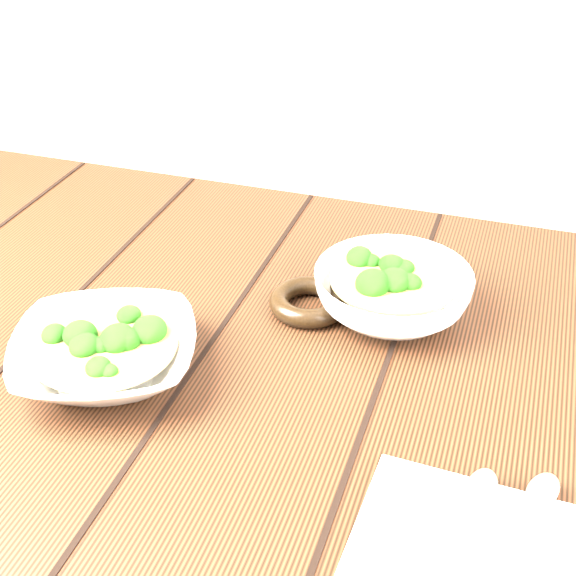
{
  "coord_description": "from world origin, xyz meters",
  "views": [
    {
      "loc": [
        0.29,
        -0.68,
        1.3
      ],
      "look_at": [
        0.05,
        0.06,
        0.8
      ],
      "focal_mm": 50.0,
      "sensor_mm": 36.0,
      "label": 1
    }
  ],
  "objects_px": {
    "soup_bowl_back": "(392,292)",
    "napkin": "(476,559)",
    "table": "(233,422)",
    "trivet": "(309,302)",
    "soup_bowl_front": "(105,354)"
  },
  "relations": [
    {
      "from": "soup_bowl_front",
      "to": "napkin",
      "type": "bearing_deg",
      "value": -17.37
    },
    {
      "from": "table",
      "to": "soup_bowl_front",
      "type": "xyz_separation_m",
      "value": [
        -0.11,
        -0.09,
        0.15
      ]
    },
    {
      "from": "trivet",
      "to": "napkin",
      "type": "height_order",
      "value": "trivet"
    },
    {
      "from": "table",
      "to": "trivet",
      "type": "distance_m",
      "value": 0.18
    },
    {
      "from": "table",
      "to": "soup_bowl_front",
      "type": "relative_size",
      "value": 4.66
    },
    {
      "from": "table",
      "to": "napkin",
      "type": "bearing_deg",
      "value": -35.64
    },
    {
      "from": "table",
      "to": "trivet",
      "type": "relative_size",
      "value": 12.29
    },
    {
      "from": "soup_bowl_back",
      "to": "napkin",
      "type": "bearing_deg",
      "value": -67.11
    },
    {
      "from": "soup_bowl_back",
      "to": "napkin",
      "type": "relative_size",
      "value": 0.99
    },
    {
      "from": "trivet",
      "to": "napkin",
      "type": "xyz_separation_m",
      "value": [
        0.24,
        -0.31,
        -0.01
      ]
    },
    {
      "from": "soup_bowl_back",
      "to": "soup_bowl_front",
      "type": "bearing_deg",
      "value": -142.35
    },
    {
      "from": "soup_bowl_front",
      "to": "napkin",
      "type": "xyz_separation_m",
      "value": [
        0.41,
        -0.13,
        -0.02
      ]
    },
    {
      "from": "soup_bowl_back",
      "to": "trivet",
      "type": "height_order",
      "value": "soup_bowl_back"
    },
    {
      "from": "trivet",
      "to": "soup_bowl_front",
      "type": "bearing_deg",
      "value": -133.06
    },
    {
      "from": "soup_bowl_back",
      "to": "trivet",
      "type": "relative_size",
      "value": 2.09
    }
  ]
}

